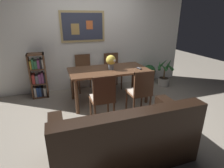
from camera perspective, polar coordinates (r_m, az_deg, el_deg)
name	(u,v)px	position (r m, az deg, el deg)	size (l,w,h in m)	color
ground_plane	(111,113)	(3.57, -0.30, -9.41)	(12.00, 12.00, 0.00)	gray
wall_back_with_painting	(90,37)	(4.68, -6.92, 14.57)	(5.20, 0.14, 2.60)	silver
dining_table	(109,73)	(3.85, -1.07, 3.48)	(1.68, 0.87, 0.74)	brown
dining_chair_near_right	(141,89)	(3.33, 9.21, -1.71)	(0.40, 0.41, 0.91)	brown
dining_chair_far_right	(112,68)	(4.70, 0.07, 5.21)	(0.40, 0.41, 0.91)	brown
dining_chair_near_left	(103,95)	(3.04, -2.95, -3.65)	(0.40, 0.41, 0.91)	brown
dining_chair_far_left	(84,70)	(4.58, -9.03, 4.51)	(0.40, 0.41, 0.91)	brown
leather_couch	(123,139)	(2.41, 3.69, -17.20)	(1.80, 0.84, 0.84)	black
bookshelf	(39,77)	(4.46, -22.46, 2.17)	(0.36, 0.28, 1.04)	brown
potted_ivy	(149,73)	(5.26, 11.79, 3.42)	(0.36, 0.36, 0.59)	brown
potted_palm	(164,76)	(5.08, 16.30, 2.42)	(0.43, 0.45, 0.77)	#B2ADA3
flower_vase	(111,61)	(3.75, -0.31, 7.37)	(0.22, 0.21, 0.31)	slate
tv_remote	(139,68)	(3.89, 8.66, 4.98)	(0.07, 0.16, 0.02)	black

